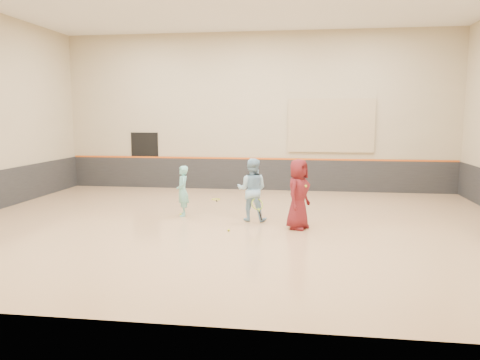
# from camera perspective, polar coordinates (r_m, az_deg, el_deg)

# --- Properties ---
(room) EXTENTS (15.04, 12.04, 6.22)m
(room) POSITION_cam_1_polar(r_m,az_deg,el_deg) (12.29, -0.90, -1.80)
(room) COLOR tan
(room) RESTS_ON ground
(wainscot_back) EXTENTS (14.90, 0.04, 1.20)m
(wainscot_back) POSITION_cam_1_polar(r_m,az_deg,el_deg) (18.18, 2.03, 0.69)
(wainscot_back) COLOR #232326
(wainscot_back) RESTS_ON floor
(accent_stripe) EXTENTS (14.90, 0.03, 0.06)m
(accent_stripe) POSITION_cam_1_polar(r_m,az_deg,el_deg) (18.10, 2.03, 2.63)
(accent_stripe) COLOR #D85914
(accent_stripe) RESTS_ON wall_back
(acoustic_panel) EXTENTS (3.20, 0.08, 2.00)m
(acoustic_panel) POSITION_cam_1_polar(r_m,az_deg,el_deg) (17.94, 11.04, 6.54)
(acoustic_panel) COLOR tan
(acoustic_panel) RESTS_ON wall_back
(doorway) EXTENTS (1.10, 0.05, 2.20)m
(doorway) POSITION_cam_1_polar(r_m,az_deg,el_deg) (19.13, -11.50, 2.40)
(doorway) COLOR black
(doorway) RESTS_ON floor
(girl) EXTENTS (0.50, 0.61, 1.45)m
(girl) POSITION_cam_1_polar(r_m,az_deg,el_deg) (13.53, -7.01, -1.33)
(girl) COLOR #78D1CA
(girl) RESTS_ON floor
(instructor) EXTENTS (0.88, 0.71, 1.72)m
(instructor) POSITION_cam_1_polar(r_m,az_deg,el_deg) (12.81, 1.46, -1.18)
(instructor) COLOR #97C8E9
(instructor) RESTS_ON floor
(young_man) EXTENTS (0.87, 1.03, 1.79)m
(young_man) POSITION_cam_1_polar(r_m,az_deg,el_deg) (11.97, 7.11, -1.72)
(young_man) COLOR maroon
(young_man) RESTS_ON floor
(held_racket) EXTENTS (0.43, 0.43, 0.67)m
(held_racket) POSITION_cam_1_polar(r_m,az_deg,el_deg) (12.55, 2.11, -2.95)
(held_racket) COLOR #9ED02D
(held_racket) RESTS_ON instructor
(spare_racket) EXTENTS (0.68, 0.68, 0.04)m
(spare_racket) POSITION_cam_1_polar(r_m,az_deg,el_deg) (16.11, -2.96, -2.35)
(spare_racket) COLOR #CAD62F
(spare_racket) RESTS_ON floor
(ball_under_racket) EXTENTS (0.07, 0.07, 0.07)m
(ball_under_racket) POSITION_cam_1_polar(r_m,az_deg,el_deg) (11.75, -1.38, -6.14)
(ball_under_racket) COLOR gold
(ball_under_racket) RESTS_ON floor
(ball_in_hand) EXTENTS (0.07, 0.07, 0.07)m
(ball_in_hand) POSITION_cam_1_polar(r_m,az_deg,el_deg) (11.73, 8.02, -0.74)
(ball_in_hand) COLOR yellow
(ball_in_hand) RESTS_ON young_man
(ball_beside_spare) EXTENTS (0.07, 0.07, 0.07)m
(ball_beside_spare) POSITION_cam_1_polar(r_m,az_deg,el_deg) (13.68, -7.24, -4.19)
(ball_beside_spare) COLOR #D0E535
(ball_beside_spare) RESTS_ON floor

